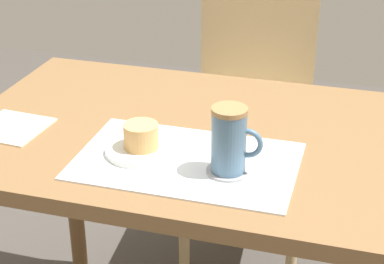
{
  "coord_description": "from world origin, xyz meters",
  "views": [
    {
      "loc": [
        0.3,
        -1.25,
        1.37
      ],
      "look_at": [
        -0.03,
        -0.1,
        0.77
      ],
      "focal_mm": 60.0,
      "sensor_mm": 36.0,
      "label": 1
    }
  ],
  "objects_px": {
    "pastry_plate": "(142,150)",
    "coffee_mug": "(230,140)",
    "wooden_chair": "(252,109)",
    "pastry": "(141,136)",
    "dining_table": "(219,167)"
  },
  "relations": [
    {
      "from": "pastry_plate",
      "to": "coffee_mug",
      "type": "xyz_separation_m",
      "value": [
        0.2,
        -0.03,
        0.07
      ]
    },
    {
      "from": "pastry_plate",
      "to": "coffee_mug",
      "type": "relative_size",
      "value": 1.13
    },
    {
      "from": "pastry_plate",
      "to": "pastry",
      "type": "relative_size",
      "value": 2.09
    },
    {
      "from": "pastry_plate",
      "to": "coffee_mug",
      "type": "bearing_deg",
      "value": -8.83
    },
    {
      "from": "pastry",
      "to": "dining_table",
      "type": "bearing_deg",
      "value": 45.09
    },
    {
      "from": "dining_table",
      "to": "pastry_plate",
      "type": "relative_size",
      "value": 7.76
    },
    {
      "from": "wooden_chair",
      "to": "pastry",
      "type": "bearing_deg",
      "value": 79.8
    },
    {
      "from": "pastry",
      "to": "pastry_plate",
      "type": "bearing_deg",
      "value": 0.0
    },
    {
      "from": "dining_table",
      "to": "wooden_chair",
      "type": "height_order",
      "value": "wooden_chair"
    },
    {
      "from": "pastry_plate",
      "to": "wooden_chair",
      "type": "bearing_deg",
      "value": 84.13
    },
    {
      "from": "wooden_chair",
      "to": "coffee_mug",
      "type": "xyz_separation_m",
      "value": [
        0.11,
        -0.84,
        0.31
      ]
    },
    {
      "from": "pastry_plate",
      "to": "coffee_mug",
      "type": "height_order",
      "value": "coffee_mug"
    },
    {
      "from": "pastry",
      "to": "coffee_mug",
      "type": "relative_size",
      "value": 0.54
    },
    {
      "from": "coffee_mug",
      "to": "wooden_chair",
      "type": "bearing_deg",
      "value": 97.74
    },
    {
      "from": "wooden_chair",
      "to": "pastry_plate",
      "type": "xyz_separation_m",
      "value": [
        -0.08,
        -0.81,
        0.25
      ]
    }
  ]
}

